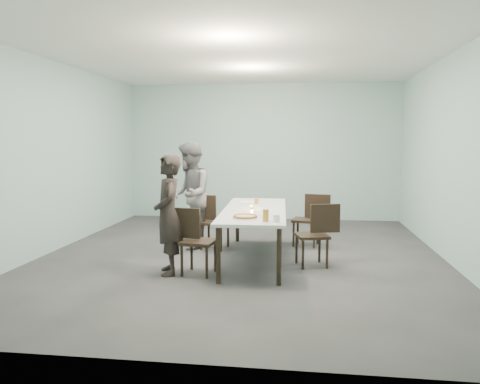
# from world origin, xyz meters

# --- Properties ---
(ground) EXTENTS (7.00, 7.00, 0.00)m
(ground) POSITION_xyz_m (0.00, 0.00, 0.00)
(ground) COLOR #333335
(ground) RESTS_ON ground
(room_shell) EXTENTS (6.02, 7.02, 3.01)m
(room_shell) POSITION_xyz_m (0.00, 0.00, 2.03)
(room_shell) COLOR #96BCB9
(room_shell) RESTS_ON ground
(table) EXTENTS (1.01, 2.64, 0.75)m
(table) POSITION_xyz_m (0.21, -0.18, 0.69)
(table) COLOR white
(table) RESTS_ON ground
(chair_near_left) EXTENTS (0.64, 0.48, 0.87)m
(chair_near_left) POSITION_xyz_m (-0.51, -1.03, 0.50)
(chair_near_left) COLOR black
(chair_near_left) RESTS_ON ground
(chair_far_left) EXTENTS (0.64, 0.48, 0.87)m
(chair_far_left) POSITION_xyz_m (-0.58, 0.44, 0.50)
(chair_far_left) COLOR black
(chair_far_left) RESTS_ON ground
(chair_near_right) EXTENTS (0.65, 0.52, 0.87)m
(chair_near_right) POSITION_xyz_m (1.12, -0.42, 0.50)
(chair_near_right) COLOR black
(chair_near_right) RESTS_ON ground
(chair_far_right) EXTENTS (0.64, 0.49, 0.87)m
(chair_far_right) POSITION_xyz_m (1.05, 0.83, 0.50)
(chair_far_right) COLOR black
(chair_far_right) RESTS_ON ground
(diner_near) EXTENTS (0.55, 0.67, 1.57)m
(diner_near) POSITION_xyz_m (-0.83, -1.07, 0.79)
(diner_near) COLOR black
(diner_near) RESTS_ON ground
(diner_far) EXTENTS (0.81, 0.96, 1.73)m
(diner_far) POSITION_xyz_m (-0.91, 0.44, 0.87)
(diner_far) COLOR slate
(diner_far) RESTS_ON ground
(pizza) EXTENTS (0.34, 0.34, 0.04)m
(pizza) POSITION_xyz_m (0.18, -1.00, 0.77)
(pizza) COLOR white
(pizza) RESTS_ON table
(side_plate) EXTENTS (0.18, 0.18, 0.01)m
(side_plate) POSITION_xyz_m (0.38, -0.75, 0.76)
(side_plate) COLOR white
(side_plate) RESTS_ON table
(beer_glass) EXTENTS (0.08, 0.08, 0.15)m
(beer_glass) POSITION_xyz_m (0.46, -1.21, 0.82)
(beer_glass) COLOR #C0792A
(beer_glass) RESTS_ON table
(water_tumbler) EXTENTS (0.08, 0.08, 0.09)m
(water_tumbler) POSITION_xyz_m (0.59, -1.24, 0.80)
(water_tumbler) COLOR silver
(water_tumbler) RESTS_ON table
(tealight) EXTENTS (0.06, 0.06, 0.05)m
(tealight) POSITION_xyz_m (0.17, -0.17, 0.77)
(tealight) COLOR silver
(tealight) RESTS_ON table
(amber_tumbler) EXTENTS (0.07, 0.07, 0.08)m
(amber_tumbler) POSITION_xyz_m (0.18, 0.40, 0.79)
(amber_tumbler) COLOR #C0792A
(amber_tumbler) RESTS_ON table
(menu) EXTENTS (0.31, 0.23, 0.01)m
(menu) POSITION_xyz_m (0.05, 0.61, 0.75)
(menu) COLOR silver
(menu) RESTS_ON table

